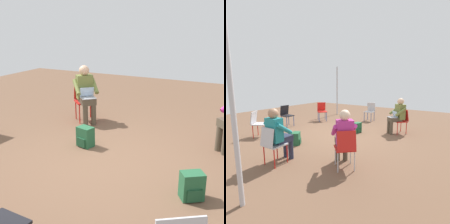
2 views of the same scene
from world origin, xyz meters
The scene contains 5 objects.
ground_plane centered at (0.00, 0.00, 0.00)m, with size 14.58×14.58×0.00m, color brown.
chair_southeast centered at (1.43, -1.72, 0.50)m, with size 0.59×0.58×0.85m.
person_with_laptop centered at (1.31, -1.60, 0.69)m, with size 0.64×0.64×1.24m.
backpack_near_laptop_user centered at (-1.48, 0.44, 0.16)m, with size 0.34×0.32×0.36m.
backpack_by_empty_chair centered at (0.60, -0.41, 0.16)m, with size 0.32×0.29×0.36m.
Camera 1 is at (-2.16, 4.01, 2.20)m, focal length 50.00 mm.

